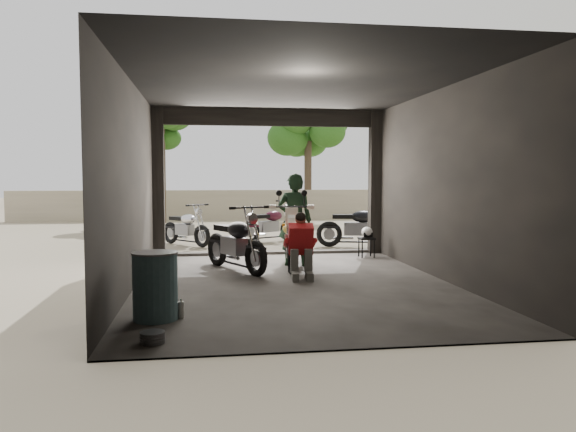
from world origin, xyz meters
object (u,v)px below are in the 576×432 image
object	(u,v)px
main_bike	(291,236)
stool	(367,241)
outside_bike_a	(186,225)
oil_drum	(155,287)
left_bike	(235,238)
helmet	(367,232)
outside_bike_c	(358,223)
mechanic	(301,247)
rider	(295,220)
sign_post	(401,175)
outside_bike_b	(270,221)

from	to	relation	value
main_bike	stool	bearing A→B (deg)	38.92
outside_bike_a	oil_drum	xyz separation A→B (m)	(-0.11, -7.52, -0.12)
main_bike	left_bike	xyz separation A→B (m)	(-1.07, -0.23, -0.01)
helmet	outside_bike_c	bearing A→B (deg)	57.49
mechanic	left_bike	bearing A→B (deg)	142.33
stool	outside_bike_a	bearing A→B (deg)	144.32
main_bike	outside_bike_c	xyz separation A→B (m)	(2.10, 2.87, -0.02)
main_bike	mechanic	size ratio (longest dim) A/B	1.70
rider	helmet	bearing A→B (deg)	-138.31
oil_drum	sign_post	xyz separation A→B (m)	(5.29, 6.23, 1.37)
outside_bike_b	rider	xyz separation A→B (m)	(-0.00, -4.19, 0.35)
main_bike	helmet	bearing A→B (deg)	39.45
left_bike	mechanic	world-z (taller)	left_bike
outside_bike_c	mechanic	size ratio (longest dim) A/B	1.63
outside_bike_c	sign_post	distance (m)	1.56
outside_bike_a	stool	bearing A→B (deg)	-76.47
outside_bike_b	sign_post	distance (m)	3.70
sign_post	rider	bearing A→B (deg)	-145.04
outside_bike_c	helmet	bearing A→B (deg)	-175.94
outside_bike_b	outside_bike_a	bearing A→B (deg)	74.09
rider	outside_bike_b	bearing A→B (deg)	-76.35
main_bike	mechanic	world-z (taller)	main_bike
oil_drum	sign_post	world-z (taller)	sign_post
outside_bike_c	rider	bearing A→B (deg)	156.76
left_bike	sign_post	xyz separation A→B (m)	(4.15, 2.79, 1.17)
outside_bike_b	oil_drum	distance (m)	8.36
oil_drum	outside_bike_c	bearing A→B (deg)	56.60
main_bike	mechanic	distance (m)	1.21
outside_bike_a	rider	distance (m)	4.30
main_bike	mechanic	xyz separation A→B (m)	(-0.01, -1.21, -0.07)
outside_bike_c	rider	xyz separation A→B (m)	(-2.01, -2.69, 0.30)
left_bike	stool	distance (m)	3.15
outside_bike_a	stool	xyz separation A→B (m)	(3.89, -2.80, -0.16)
left_bike	outside_bike_b	world-z (taller)	left_bike
rider	oil_drum	world-z (taller)	rider
main_bike	sign_post	world-z (taller)	sign_post
stool	outside_bike_b	bearing A→B (deg)	117.07
left_bike	oil_drum	bearing A→B (deg)	-134.81
rider	oil_drum	size ratio (longest dim) A/B	2.17
rider	sign_post	distance (m)	3.92
main_bike	sign_post	size ratio (longest dim) A/B	0.71
left_bike	rider	world-z (taller)	rider
rider	sign_post	xyz separation A→B (m)	(2.98, 2.38, 0.88)
left_bike	outside_bike_c	size ratio (longest dim) A/B	1.02
left_bike	outside_bike_b	xyz separation A→B (m)	(1.17, 4.59, -0.07)
helmet	main_bike	bearing A→B (deg)	-172.05
main_bike	mechanic	bearing A→B (deg)	-82.33
helmet	stool	bearing A→B (deg)	-142.02
left_bike	rider	xyz separation A→B (m)	(1.17, 0.41, 0.29)
outside_bike_b	stool	xyz separation A→B (m)	(1.69, -3.31, -0.18)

